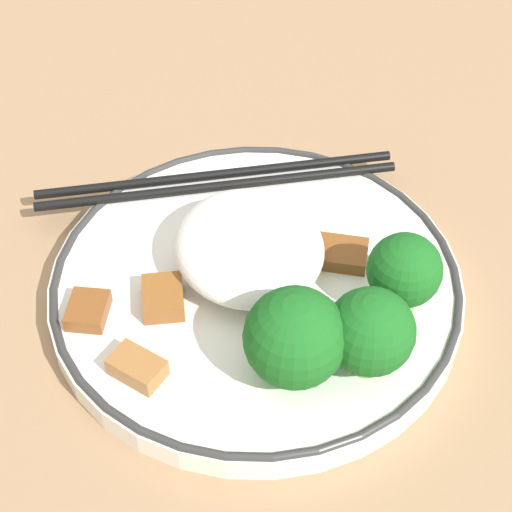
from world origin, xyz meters
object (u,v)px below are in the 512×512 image
(broccoli_back_right, at_px, (404,272))
(chopsticks, at_px, (217,180))
(broccoli_back_center, at_px, (370,333))
(broccoli_back_left, at_px, (295,338))
(plate, at_px, (256,286))

(broccoli_back_right, relative_size, chopsticks, 0.23)
(broccoli_back_center, height_order, chopsticks, broccoli_back_center)
(broccoli_back_center, bearing_deg, broccoli_back_left, 71.26)
(broccoli_back_center, distance_m, broccoli_back_right, 0.04)
(broccoli_back_left, relative_size, broccoli_back_right, 1.08)
(broccoli_back_right, height_order, chopsticks, broccoli_back_right)
(broccoli_back_left, height_order, broccoli_back_center, broccoli_back_left)
(plate, height_order, broccoli_back_center, broccoli_back_center)
(plate, bearing_deg, broccoli_back_right, -131.85)
(plate, relative_size, chopsticks, 1.06)
(plate, distance_m, chopsticks, 0.09)
(broccoli_back_center, xyz_separation_m, chopsticks, (0.17, 0.01, -0.02))
(plate, bearing_deg, broccoli_back_left, 170.01)
(broccoli_back_center, relative_size, broccoli_back_right, 0.98)
(broccoli_back_center, relative_size, chopsticks, 0.23)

